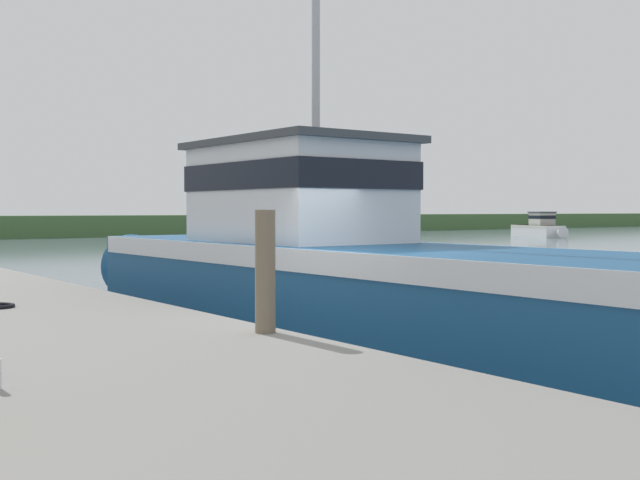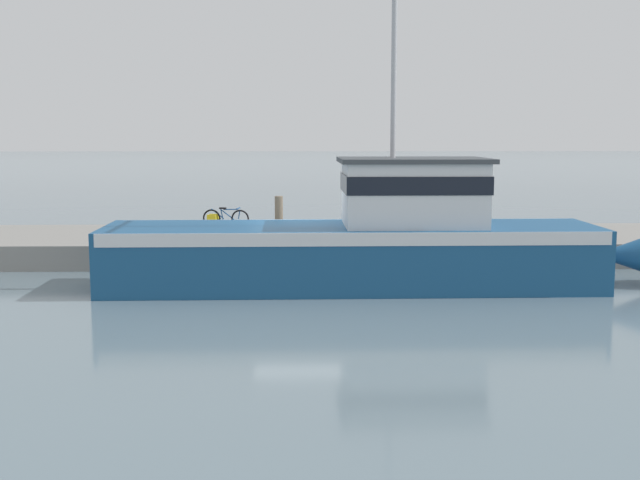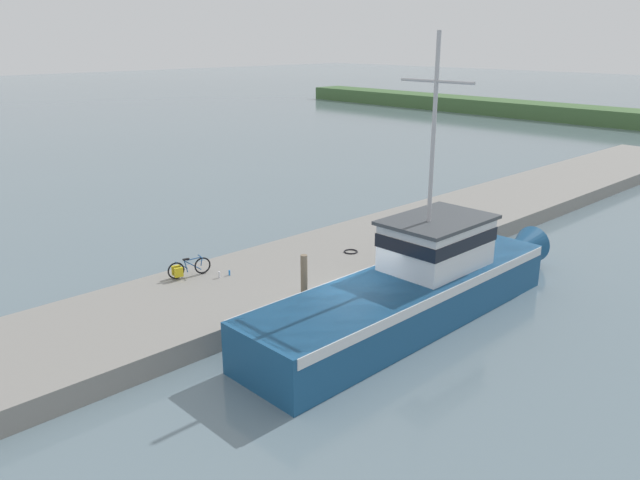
# 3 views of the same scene
# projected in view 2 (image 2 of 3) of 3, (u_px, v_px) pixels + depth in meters

# --- Properties ---
(ground_plane) EXTENTS (320.00, 320.00, 0.00)m
(ground_plane) POSITION_uv_depth(u_px,v_px,m) (299.00, 278.00, 22.40)
(ground_plane) COLOR slate
(dock_pier) EXTENTS (5.61, 80.00, 0.75)m
(dock_pier) POSITION_uv_depth(u_px,v_px,m) (299.00, 245.00, 26.39)
(dock_pier) COLOR gray
(dock_pier) RESTS_ON ground_plane
(fishing_boat_main) EXTENTS (3.25, 15.17, 9.47)m
(fishing_boat_main) POSITION_uv_depth(u_px,v_px,m) (378.00, 240.00, 20.98)
(fishing_boat_main) COLOR navy
(fishing_boat_main) RESTS_ON ground_plane
(bicycle_touring) EXTENTS (0.64, 1.65, 0.71)m
(bicycle_touring) POSITION_uv_depth(u_px,v_px,m) (222.00, 218.00, 27.96)
(bicycle_touring) COLOR black
(bicycle_touring) RESTS_ON dock_pier
(mooring_post) EXTENTS (0.24, 0.24, 1.43)m
(mooring_post) POSITION_uv_depth(u_px,v_px,m) (279.00, 220.00, 23.76)
(mooring_post) COLOR #756651
(mooring_post) RESTS_ON dock_pier
(hose_coil) EXTENTS (0.59, 0.59, 0.05)m
(hose_coil) POSITION_uv_depth(u_px,v_px,m) (416.00, 235.00, 25.89)
(hose_coil) COLOR black
(hose_coil) RESTS_ON dock_pier
(water_bottle_by_bike) EXTENTS (0.06, 0.06, 0.19)m
(water_bottle_by_bike) POSITION_uv_depth(u_px,v_px,m) (257.00, 228.00, 27.05)
(water_bottle_by_bike) COLOR blue
(water_bottle_by_bike) RESTS_ON dock_pier
(water_bottle_on_curb) EXTENTS (0.07, 0.07, 0.25)m
(water_bottle_on_curb) POSITION_uv_depth(u_px,v_px,m) (244.00, 227.00, 27.08)
(water_bottle_on_curb) COLOR silver
(water_bottle_on_curb) RESTS_ON dock_pier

